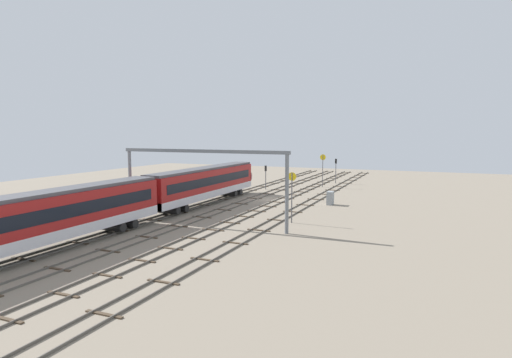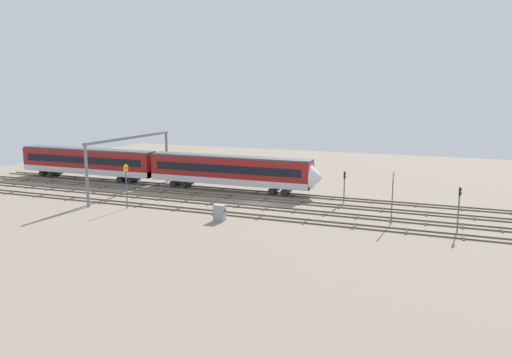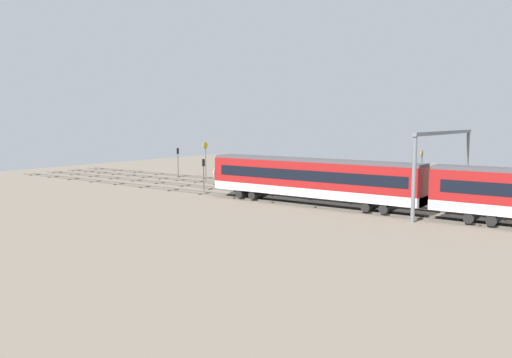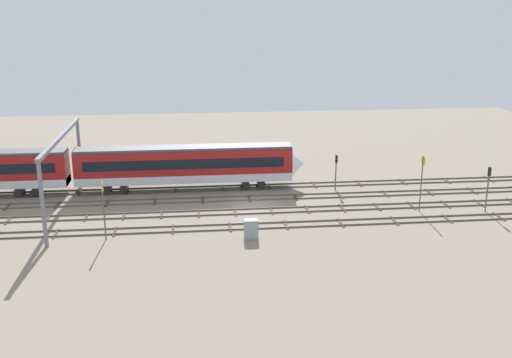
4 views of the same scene
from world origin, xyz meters
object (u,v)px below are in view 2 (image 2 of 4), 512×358
overhead_gantry (131,150)px  speed_sign_near_foreground (393,189)px  signal_light_trackside_approach (459,203)px  signal_light_trackside_departure (344,182)px  train (158,167)px  relay_cabinet (219,213)px  speed_sign_mid_trackside (126,180)px

overhead_gantry → speed_sign_near_foreground: size_ratio=3.28×
signal_light_trackside_approach → signal_light_trackside_departure: size_ratio=1.15×
train → speed_sign_near_foreground: 36.87m
train → signal_light_trackside_approach: train is taller
relay_cabinet → overhead_gantry: bearing=152.6°
overhead_gantry → speed_sign_mid_trackside: bearing=-58.8°
signal_light_trackside_approach → signal_light_trackside_departure: signal_light_trackside_approach is taller
overhead_gantry → train: bearing=89.2°
signal_light_trackside_approach → overhead_gantry: bearing=173.9°
train → speed_sign_mid_trackside: size_ratio=9.30×
train → overhead_gantry: bearing=-90.8°
speed_sign_near_foreground → signal_light_trackside_departure: 10.61m
train → speed_sign_mid_trackside: 15.32m
speed_sign_near_foreground → relay_cabinet: size_ratio=3.25×
train → signal_light_trackside_departure: (28.67, -2.01, 0.01)m
speed_sign_mid_trackside → signal_light_trackside_departure: bearing=27.7°
signal_light_trackside_departure → train: bearing=176.0°
overhead_gantry → relay_cabinet: (17.80, -9.22, -5.16)m
speed_sign_mid_trackside → speed_sign_near_foreground: bearing=8.2°
speed_sign_near_foreground → speed_sign_mid_trackside: size_ratio=1.07×
signal_light_trackside_approach → signal_light_trackside_departure: (-13.36, 8.96, -0.37)m
train → overhead_gantry: 7.28m
speed_sign_mid_trackside → overhead_gantry: bearing=121.2°
train → signal_light_trackside_departure: train is taller
speed_sign_near_foreground → signal_light_trackside_approach: bearing=-7.6°
speed_sign_mid_trackside → relay_cabinet: 13.21m
overhead_gantry → speed_sign_mid_trackside: 9.79m
train → speed_sign_mid_trackside: speed_sign_mid_trackside is taller
overhead_gantry → signal_light_trackside_departure: size_ratio=4.70×
signal_light_trackside_approach → signal_light_trackside_departure: 16.09m
speed_sign_near_foreground → signal_light_trackside_approach: speed_sign_near_foreground is taller
speed_sign_near_foreground → signal_light_trackside_approach: size_ratio=1.24×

